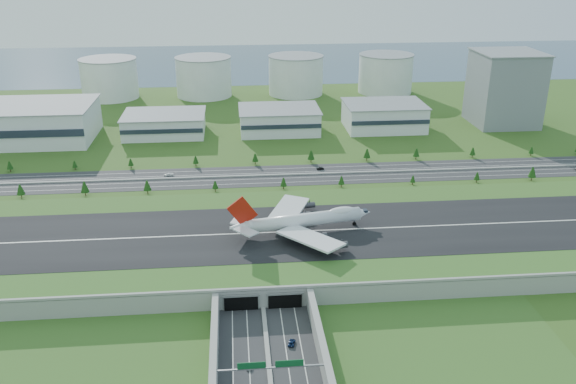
{
  "coord_description": "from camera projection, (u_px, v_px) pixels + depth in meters",
  "views": [
    {
      "loc": [
        -8.83,
        -251.81,
        131.73
      ],
      "look_at": [
        17.48,
        35.0,
        13.62
      ],
      "focal_mm": 38.0,
      "sensor_mm": 36.0,
      "label": 1
    }
  ],
  "objects": [
    {
      "name": "car_7",
      "position": [
        169.0,
        174.0,
        370.69
      ],
      "size": [
        6.06,
        2.95,
        1.7
      ],
      "primitive_type": "imported",
      "rotation": [
        0.0,
        0.0,
        -1.67
      ],
      "color": "white",
      "rests_on": "ground"
    },
    {
      "name": "hangar_mid_a",
      "position": [
        165.0,
        124.0,
        449.87
      ],
      "size": [
        58.0,
        42.0,
        15.0
      ],
      "primitive_type": "cube",
      "color": "silver",
      "rests_on": "ground"
    },
    {
      "name": "north_expressway",
      "position": [
        250.0,
        176.0,
        370.24
      ],
      "size": [
        560.0,
        36.0,
        0.12
      ],
      "primitive_type": "cube",
      "color": "#28282B",
      "rests_on": "ground"
    },
    {
      "name": "fuel_tank_a",
      "position": [
        109.0,
        79.0,
        551.57
      ],
      "size": [
        50.0,
        50.0,
        35.0
      ],
      "primitive_type": "cylinder",
      "color": "silver",
      "rests_on": "ground"
    },
    {
      "name": "car_5",
      "position": [
        320.0,
        168.0,
        380.88
      ],
      "size": [
        4.82,
        2.25,
        1.53
      ],
      "primitive_type": "imported",
      "rotation": [
        0.0,
        0.0,
        -1.43
      ],
      "color": "black",
      "rests_on": "ground"
    },
    {
      "name": "airfield_deck",
      "position": [
        257.0,
        241.0,
        281.09
      ],
      "size": [
        520.0,
        100.0,
        9.2
      ],
      "color": "gray",
      "rests_on": "ground"
    },
    {
      "name": "hangar_mid_c",
      "position": [
        384.0,
        116.0,
        463.06
      ],
      "size": [
        58.0,
        42.0,
        19.0
      ],
      "primitive_type": "cube",
      "color": "silver",
      "rests_on": "ground"
    },
    {
      "name": "fuel_tank_c",
      "position": [
        296.0,
        75.0,
        565.94
      ],
      "size": [
        50.0,
        50.0,
        35.0
      ],
      "primitive_type": "cylinder",
      "color": "silver",
      "rests_on": "ground"
    },
    {
      "name": "office_tower",
      "position": [
        505.0,
        89.0,
        468.87
      ],
      "size": [
        46.0,
        46.0,
        55.0
      ],
      "primitive_type": "cube",
      "color": "gray",
      "rests_on": "ground"
    },
    {
      "name": "boeing_747",
      "position": [
        302.0,
        220.0,
        278.82
      ],
      "size": [
        68.03,
        63.73,
        21.22
      ],
      "rotation": [
        0.0,
        0.0,
        0.19
      ],
      "color": "silver",
      "rests_on": "airfield_deck"
    },
    {
      "name": "hangar_west",
      "position": [
        7.0,
        123.0,
        434.07
      ],
      "size": [
        120.0,
        60.0,
        25.0
      ],
      "primitive_type": "cube",
      "color": "silver",
      "rests_on": "ground"
    },
    {
      "name": "car_2",
      "position": [
        292.0,
        343.0,
        215.2
      ],
      "size": [
        3.37,
        5.14,
        1.31
      ],
      "primitive_type": "imported",
      "rotation": [
        0.0,
        0.0,
        2.87
      ],
      "color": "#0D1E42",
      "rests_on": "ground"
    },
    {
      "name": "bay_water",
      "position": [
        239.0,
        62.0,
        724.97
      ],
      "size": [
        1200.0,
        260.0,
        0.06
      ],
      "primitive_type": "cube",
      "color": "#344C64",
      "rests_on": "ground"
    },
    {
      "name": "sign_gantry_near",
      "position": [
        271.0,
        369.0,
        192.52
      ],
      "size": [
        38.7,
        0.7,
        9.8
      ],
      "color": "gray",
      "rests_on": "ground"
    },
    {
      "name": "fuel_tank_d",
      "position": [
        385.0,
        74.0,
        573.13
      ],
      "size": [
        50.0,
        50.0,
        35.0
      ],
      "primitive_type": "cylinder",
      "color": "silver",
      "rests_on": "ground"
    },
    {
      "name": "ground",
      "position": [
        257.0,
        249.0,
        282.73
      ],
      "size": [
        1200.0,
        1200.0,
        0.0
      ],
      "primitive_type": "plane",
      "color": "#33531A",
      "rests_on": "ground"
    },
    {
      "name": "car_0",
      "position": [
        250.0,
        366.0,
        203.14
      ],
      "size": [
        2.38,
        4.09,
        1.31
      ],
      "primitive_type": "imported",
      "rotation": [
        0.0,
        0.0,
        -0.23
      ],
      "color": "silver",
      "rests_on": "ground"
    },
    {
      "name": "fuel_tank_b",
      "position": [
        204.0,
        77.0,
        558.75
      ],
      "size": [
        50.0,
        50.0,
        35.0
      ],
      "primitive_type": "cylinder",
      "color": "silver",
      "rests_on": "ground"
    },
    {
      "name": "tree_row",
      "position": [
        244.0,
        171.0,
        365.47
      ],
      "size": [
        503.4,
        48.64,
        8.49
      ],
      "color": "#3D2819",
      "rests_on": "ground"
    },
    {
      "name": "hangar_mid_b",
      "position": [
        279.0,
        120.0,
        456.68
      ],
      "size": [
        58.0,
        42.0,
        17.0
      ],
      "primitive_type": "cube",
      "color": "silver",
      "rests_on": "ground"
    }
  ]
}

